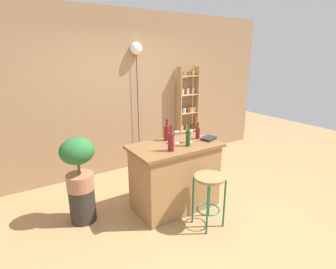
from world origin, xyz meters
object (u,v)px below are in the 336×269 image
Objects in this scene: bottle_soda_blue at (198,133)px; wine_glass_left at (190,134)px; plant_stool at (83,205)px; cookbook at (209,138)px; bottle_wine_red at (171,141)px; wine_glass_center at (177,135)px; pendant_globe_light at (136,50)px; bottle_olive_oil at (167,132)px; spice_shelf at (188,115)px; bottle_vinegar at (188,137)px; bar_stool at (209,188)px; potted_plant at (78,160)px.

wine_glass_left is at bearing -157.53° from bottle_soda_blue.
cookbook reaches higher than plant_stool.
bottle_wine_red is 0.42m from wine_glass_left.
pendant_globe_light is (0.18, 1.50, 1.09)m from wine_glass_center.
bottle_olive_oil reaches higher than wine_glass_center.
bottle_wine_red is 0.15× the size of pendant_globe_light.
plant_stool is 1.39m from bottle_wine_red.
bottle_olive_oil reaches higher than cookbook.
cookbook is (0.30, -0.04, -0.10)m from wine_glass_left.
spice_shelf is 1.90m from wine_glass_left.
cookbook is at bearing 8.16° from bottle_vinegar.
bottle_vinegar reaches higher than plant_stool.
bar_stool is at bearing -116.38° from bottle_soda_blue.
pendant_globe_light is (1.41, 1.19, 1.90)m from plant_stool.
bottle_vinegar is (1.29, -0.48, 0.81)m from plant_stool.
bottle_olive_oil is 0.59m from cookbook.
cookbook is at bearing 7.75° from bottle_wine_red.
wine_glass_left is at bearing -125.84° from spice_shelf.
spice_shelf reaches higher than potted_plant.
spice_shelf reaches higher than bottle_vinegar.
cookbook is (0.46, -0.11, -0.10)m from wine_glass_center.
pendant_globe_light reaches higher than wine_glass_center.
bottle_soda_blue is 0.36m from wine_glass_center.
pendant_globe_light is at bearing 40.07° from potted_plant.
potted_plant is (0.00, 0.00, 0.61)m from plant_stool.
wine_glass_left is at bearing -15.40° from potted_plant.
wine_glass_left reaches higher than cookbook.
wine_glass_center is at bearing 108.21° from bottle_vinegar.
wine_glass_center is (-0.05, 0.63, 0.52)m from bar_stool.
wine_glass_center is at bearing -178.61° from bottle_soda_blue.
potted_plant is at bearing 143.83° from bar_stool.
bottle_olive_oil is 0.13× the size of pendant_globe_light.
potted_plant is at bearing 159.51° from bottle_vinegar.
pendant_globe_light is (0.41, 1.71, 1.09)m from bottle_wine_red.
bottle_vinegar is (0.01, 0.46, 0.52)m from bar_stool.
pendant_globe_light is (0.01, 1.58, 1.09)m from wine_glass_left.
cookbook is at bearing -117.24° from spice_shelf.
potted_plant is 2.17× the size of bottle_vinegar.
bottle_soda_blue is (0.31, 0.63, 0.49)m from bar_stool.
cookbook is (-0.81, -1.57, 0.05)m from spice_shelf.
plant_stool is at bearing -139.93° from pendant_globe_light.
bottle_soda_blue reaches higher than potted_plant.
plant_stool is 2.70× the size of wine_glass_center.
spice_shelf is at bearing -2.29° from pendant_globe_light.
bottle_vinegar is 1.89× the size of wine_glass_left.
bottle_wine_red reaches higher than wine_glass_left.
bottle_soda_blue reaches higher than wine_glass_center.
wine_glass_center is (-1.27, -1.46, 0.15)m from spice_shelf.
plant_stool is 1.44m from bottle_olive_oil.
bottle_wine_red is 0.63m from bottle_soda_blue.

